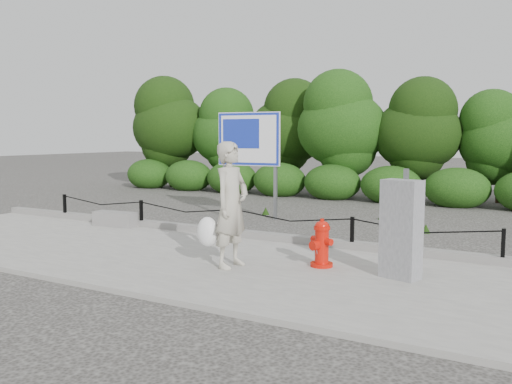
{
  "coord_description": "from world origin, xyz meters",
  "views": [
    {
      "loc": [
        5.78,
        -9.25,
        2.14
      ],
      "look_at": [
        0.38,
        0.2,
        1.0
      ],
      "focal_mm": 38.0,
      "sensor_mm": 36.0,
      "label": 1
    }
  ],
  "objects_px": {
    "fire_hydrant": "(321,244)",
    "concrete_block": "(115,219)",
    "pedestrian": "(230,207)",
    "advertising_sign": "(249,144)",
    "utility_cabinet": "(401,229)"
  },
  "relations": [
    {
      "from": "pedestrian",
      "to": "advertising_sign",
      "type": "height_order",
      "value": "advertising_sign"
    },
    {
      "from": "utility_cabinet",
      "to": "advertising_sign",
      "type": "bearing_deg",
      "value": 155.18
    },
    {
      "from": "fire_hydrant",
      "to": "concrete_block",
      "type": "height_order",
      "value": "fire_hydrant"
    },
    {
      "from": "fire_hydrant",
      "to": "pedestrian",
      "type": "height_order",
      "value": "pedestrian"
    },
    {
      "from": "fire_hydrant",
      "to": "pedestrian",
      "type": "distance_m",
      "value": 1.56
    },
    {
      "from": "pedestrian",
      "to": "utility_cabinet",
      "type": "bearing_deg",
      "value": -72.78
    },
    {
      "from": "concrete_block",
      "to": "fire_hydrant",
      "type": "bearing_deg",
      "value": -12.27
    },
    {
      "from": "concrete_block",
      "to": "utility_cabinet",
      "type": "xyz_separation_m",
      "value": [
        6.85,
        -1.28,
        0.55
      ]
    },
    {
      "from": "utility_cabinet",
      "to": "concrete_block",
      "type": "bearing_deg",
      "value": -175.34
    },
    {
      "from": "fire_hydrant",
      "to": "advertising_sign",
      "type": "distance_m",
      "value": 5.84
    },
    {
      "from": "fire_hydrant",
      "to": "concrete_block",
      "type": "bearing_deg",
      "value": -172.11
    },
    {
      "from": "fire_hydrant",
      "to": "utility_cabinet",
      "type": "xyz_separation_m",
      "value": [
        1.26,
        -0.07,
        0.35
      ]
    },
    {
      "from": "fire_hydrant",
      "to": "pedestrian",
      "type": "bearing_deg",
      "value": -129.8
    },
    {
      "from": "pedestrian",
      "to": "utility_cabinet",
      "type": "height_order",
      "value": "pedestrian"
    },
    {
      "from": "concrete_block",
      "to": "advertising_sign",
      "type": "relative_size",
      "value": 0.37
    }
  ]
}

